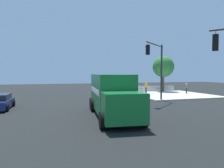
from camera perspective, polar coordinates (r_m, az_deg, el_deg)
The scene contains 8 objects.
ground_plane at distance 15.07m, azimuth 1.64°, elevation -9.06°, with size 100.00×100.00×0.00m, color black.
sidewalk_corner_near at distance 30.99m, azimuth 15.64°, elevation -2.83°, with size 10.50×10.50×0.14m, color beige.
delivery_truck at distance 15.31m, azimuth 0.05°, elevation -2.89°, with size 3.60×8.45×3.05m.
traffic_light_primary at distance 23.08m, azimuth 12.21°, elevation 5.63°, with size 3.55×3.21×6.21m.
pedestrian_near_corner at distance 33.00m, azimuth 19.59°, elevation -0.90°, with size 0.39×0.41×1.56m.
pedestrian_crossing at distance 31.77m, azimuth 9.23°, elevation -0.70°, with size 0.35×0.49×1.74m.
picket_fence_run at distance 35.24m, azimuth 11.25°, elevation -1.20°, with size 7.66×0.05×0.95m.
shade_tree_near at distance 35.52m, azimuth 13.79°, elevation 4.60°, with size 3.47×3.47×5.82m.
Camera 1 is at (4.74, 13.96, 3.14)m, focal length 33.61 mm.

